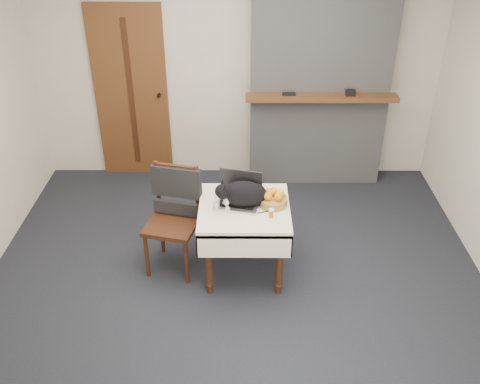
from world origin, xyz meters
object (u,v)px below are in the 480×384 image
(side_table, at_px, (244,217))
(cat, at_px, (244,194))
(pill_bottle, at_px, (271,213))
(door, at_px, (131,94))
(cream_jar, at_px, (216,205))
(laptop, at_px, (239,195))
(chair, at_px, (175,204))
(fruit_basket, at_px, (273,199))

(side_table, distance_m, cat, 0.23)
(pill_bottle, bearing_deg, door, 126.20)
(cream_jar, relative_size, pill_bottle, 0.77)
(cream_jar, bearing_deg, door, 118.43)
(cat, relative_size, pill_bottle, 6.69)
(door, xyz_separation_m, laptop, (1.23, -1.80, -0.23))
(door, height_order, cat, door)
(chair, bearing_deg, fruit_basket, 5.94)
(laptop, distance_m, cat, 0.09)
(pill_bottle, bearing_deg, cat, 140.44)
(laptop, bearing_deg, fruit_basket, 3.78)
(side_table, xyz_separation_m, pill_bottle, (0.22, -0.17, 0.16))
(pill_bottle, height_order, chair, chair)
(fruit_basket, relative_size, chair, 0.25)
(cat, bearing_deg, laptop, 109.94)
(laptop, relative_size, cream_jar, 6.75)
(cream_jar, bearing_deg, cat, 12.19)
(cat, bearing_deg, pill_bottle, -56.23)
(cat, relative_size, cream_jar, 8.69)
(fruit_basket, bearing_deg, side_table, -172.35)
(side_table, height_order, chair, chair)
(side_table, height_order, laptop, laptop)
(side_table, bearing_deg, chair, 166.06)
(cat, bearing_deg, side_table, -110.63)
(cat, distance_m, cream_jar, 0.26)
(door, bearing_deg, cat, -55.59)
(laptop, xyz_separation_m, pill_bottle, (0.27, -0.25, -0.03))
(side_table, xyz_separation_m, fruit_basket, (0.25, 0.03, 0.17))
(pill_bottle, distance_m, chair, 0.91)
(fruit_basket, height_order, chair, chair)
(laptop, distance_m, fruit_basket, 0.30)
(door, relative_size, cat, 3.59)
(fruit_basket, distance_m, chair, 0.89)
(side_table, xyz_separation_m, cat, (0.00, 0.02, 0.23))
(cat, bearing_deg, cream_jar, 175.52)
(door, bearing_deg, cream_jar, -61.57)
(chair, bearing_deg, laptop, 6.53)
(pill_bottle, relative_size, chair, 0.08)
(chair, bearing_deg, cream_jar, -12.45)
(door, bearing_deg, laptop, -55.67)
(chair, bearing_deg, pill_bottle, -6.97)
(cream_jar, height_order, fruit_basket, fruit_basket)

